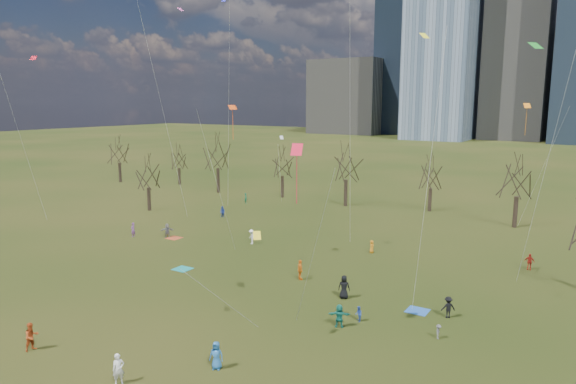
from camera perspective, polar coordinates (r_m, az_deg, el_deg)
The scene contains 23 objects.
ground at distance 42.37m, azimuth -8.74°, elevation -11.80°, with size 500.00×500.00×0.00m, color black.
downtown_skyline at distance 243.18m, azimuth 25.76°, elevation 14.55°, with size 212.50×78.00×118.00m.
bare_tree_row at distance 72.44m, azimuth 10.49°, elevation 2.26°, with size 113.04×29.80×9.50m.
blanket_teal at distance 50.19m, azimuth -11.64°, elevation -8.37°, with size 1.60×1.50×0.03m, color teal.
blanket_navy at distance 41.12m, azimuth 14.19°, elevation -12.67°, with size 1.60×1.50×0.03m, color blue.
blanket_crimson at distance 61.37m, azimuth -12.55°, elevation -5.01°, with size 1.60×1.50×0.03m, color #BE4A26.
person_0 at distance 32.12m, azimuth -7.97°, elevation -17.54°, with size 0.83×0.54×1.71m, color #2767AB.
person_1 at distance 31.82m, azimuth -18.32°, elevation -18.17°, with size 0.66×0.43×1.80m, color white.
person_2 at distance 37.62m, azimuth -26.60°, elevation -14.16°, with size 0.90×0.70×1.85m, color #BC471A.
person_3 at distance 36.91m, azimuth 16.38°, elevation -14.66°, with size 0.65×0.37×1.00m, color #5B5A5F.
person_4 at distance 46.14m, azimuth 1.36°, elevation -8.65°, with size 1.06×0.44×1.81m, color orange.
person_5 at distance 37.18m, azimuth 5.72°, elevation -13.53°, with size 1.57×0.50×1.69m, color #1B7B6B.
person_6 at distance 42.17m, azimuth 6.25°, elevation -10.45°, with size 0.94×0.61×1.92m, color black.
person_7 at distance 63.02m, azimuth -16.85°, elevation -4.03°, with size 0.62×0.41×1.70m, color #884D9B.
person_8 at distance 38.32m, azimuth 7.85°, elevation -13.28°, with size 0.55×0.43×1.13m, color #2849AD.
person_9 at distance 57.46m, azimuth -4.08°, elevation -4.98°, with size 1.06×0.61×1.65m, color silver.
person_10 at distance 53.86m, azimuth 25.24°, elevation -7.02°, with size 0.91×0.38×1.55m, color red.
person_11 at distance 61.71m, azimuth -13.27°, elevation -4.18°, with size 1.52×0.48×1.64m, color slate.
person_12 at distance 54.78m, azimuth 9.29°, elevation -6.00°, with size 0.66×0.43×1.36m, color orange.
person_13 at distance 80.39m, azimuth -4.71°, elevation -0.68°, with size 0.59×0.38×1.61m, color #197049.
person_14 at distance 70.85m, azimuth -7.28°, elevation -2.20°, with size 0.76×0.59×1.55m, color #263FA5.
person_15 at distance 40.24m, azimuth 17.37°, elevation -12.12°, with size 1.05×0.60×1.62m, color black.
kites_airborne at distance 47.41m, azimuth 5.91°, elevation 7.55°, with size 62.66×45.96×34.42m.
Camera 1 is at (25.79, -29.76, 15.65)m, focal length 32.00 mm.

